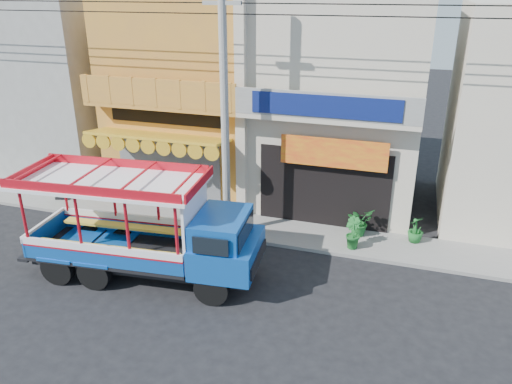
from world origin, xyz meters
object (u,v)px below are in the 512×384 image
potted_plant_a (359,222)px  songthaew_truck (158,231)px  potted_plant_c (416,229)px  green_sign (62,189)px  potted_plant_b (352,233)px  utility_pole (229,91)px

potted_plant_a → songthaew_truck: bearing=174.8°
songthaew_truck → potted_plant_a: bearing=39.9°
songthaew_truck → potted_plant_c: size_ratio=7.91×
green_sign → potted_plant_c: green_sign is taller
green_sign → potted_plant_c: bearing=2.2°
songthaew_truck → green_sign: 7.64m
songthaew_truck → potted_plant_b: bearing=33.5°
potted_plant_a → potted_plant_b: 0.99m
utility_pole → green_sign: (-7.51, 0.75, -4.48)m
potted_plant_a → potted_plant_b: size_ratio=0.94×
songthaew_truck → potted_plant_b: size_ratio=6.87×
potted_plant_c → potted_plant_a: bearing=-53.3°
songthaew_truck → potted_plant_a: songthaew_truck is taller
green_sign → potted_plant_a: 11.73m
songthaew_truck → green_sign: size_ratio=7.01×
potted_plant_c → songthaew_truck: bearing=-23.1°
utility_pole → potted_plant_b: (4.10, 0.23, -4.39)m
potted_plant_a → potted_plant_b: potted_plant_b is taller
potted_plant_a → potted_plant_c: size_ratio=1.08×
utility_pole → potted_plant_c: utility_pole is taller
potted_plant_a → potted_plant_c: (1.86, 0.06, -0.04)m
green_sign → potted_plant_b: 11.63m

